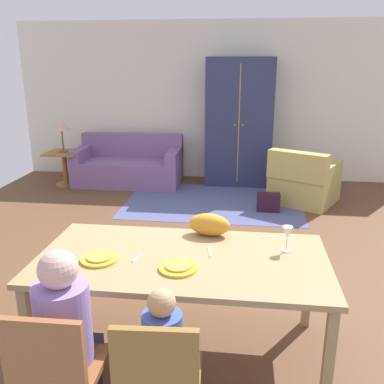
{
  "coord_description": "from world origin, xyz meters",
  "views": [
    {
      "loc": [
        0.53,
        -3.96,
        2.04
      ],
      "look_at": [
        0.06,
        -0.17,
        0.85
      ],
      "focal_mm": 39.62,
      "sensor_mm": 36.0,
      "label": 1
    }
  ],
  "objects_px": {
    "person_man": "(69,345)",
    "table_lamp": "(61,126)",
    "plate_near_man": "(99,259)",
    "dining_table": "(182,265)",
    "dining_chair_child": "(159,380)",
    "person_child": "(164,366)",
    "cat": "(209,225)",
    "armchair": "(303,182)",
    "dining_chair_man": "(56,370)",
    "armoire": "(239,122)",
    "handbag": "(268,202)",
    "side_table": "(65,164)",
    "plate_near_child": "(178,268)",
    "couch": "(129,166)",
    "wine_glass": "(287,234)"
  },
  "relations": [
    {
      "from": "side_table",
      "to": "table_lamp",
      "type": "relative_size",
      "value": 1.07
    },
    {
      "from": "dining_chair_man",
      "to": "side_table",
      "type": "height_order",
      "value": "dining_chair_man"
    },
    {
      "from": "armchair",
      "to": "side_table",
      "type": "relative_size",
      "value": 1.99
    },
    {
      "from": "couch",
      "to": "person_child",
      "type": "bearing_deg",
      "value": -72.63
    },
    {
      "from": "plate_near_man",
      "to": "armchair",
      "type": "distance_m",
      "value": 4.17
    },
    {
      "from": "armoire",
      "to": "handbag",
      "type": "height_order",
      "value": "armoire"
    },
    {
      "from": "person_man",
      "to": "plate_near_man",
      "type": "bearing_deg",
      "value": 89.94
    },
    {
      "from": "cat",
      "to": "armoire",
      "type": "xyz_separation_m",
      "value": [
        0.14,
        4.15,
        0.2
      ]
    },
    {
      "from": "side_table",
      "to": "table_lamp",
      "type": "xyz_separation_m",
      "value": [
        -0.0,
        0.0,
        0.63
      ]
    },
    {
      "from": "dining_table",
      "to": "couch",
      "type": "bearing_deg",
      "value": 109.98
    },
    {
      "from": "dining_table",
      "to": "side_table",
      "type": "distance_m",
      "value": 4.83
    },
    {
      "from": "dining_chair_man",
      "to": "dining_chair_child",
      "type": "xyz_separation_m",
      "value": [
        0.55,
        0.0,
        0.0
      ]
    },
    {
      "from": "armoire",
      "to": "table_lamp",
      "type": "distance_m",
      "value": 2.94
    },
    {
      "from": "wine_glass",
      "to": "dining_chair_man",
      "type": "height_order",
      "value": "wine_glass"
    },
    {
      "from": "dining_chair_man",
      "to": "person_child",
      "type": "distance_m",
      "value": 0.57
    },
    {
      "from": "dining_table",
      "to": "table_lamp",
      "type": "distance_m",
      "value": 4.82
    },
    {
      "from": "plate_near_man",
      "to": "dining_table",
      "type": "bearing_deg",
      "value": 12.46
    },
    {
      "from": "plate_near_man",
      "to": "armchair",
      "type": "relative_size",
      "value": 0.22
    },
    {
      "from": "person_child",
      "to": "handbag",
      "type": "xyz_separation_m",
      "value": [
        0.76,
        3.84,
        -0.3
      ]
    },
    {
      "from": "couch",
      "to": "table_lamp",
      "type": "height_order",
      "value": "table_lamp"
    },
    {
      "from": "plate_near_child",
      "to": "dining_chair_man",
      "type": "bearing_deg",
      "value": -128.43
    },
    {
      "from": "dining_table",
      "to": "dining_chair_man",
      "type": "height_order",
      "value": "dining_chair_man"
    },
    {
      "from": "armoire",
      "to": "dining_table",
      "type": "bearing_deg",
      "value": -93.67
    },
    {
      "from": "person_man",
      "to": "couch",
      "type": "xyz_separation_m",
      "value": [
        -1.02,
        4.99,
        -0.21
      ]
    },
    {
      "from": "person_man",
      "to": "table_lamp",
      "type": "bearing_deg",
      "value": 113.56
    },
    {
      "from": "person_man",
      "to": "side_table",
      "type": "height_order",
      "value": "person_man"
    },
    {
      "from": "armchair",
      "to": "side_table",
      "type": "xyz_separation_m",
      "value": [
        -3.89,
        0.45,
        0.06
      ]
    },
    {
      "from": "plate_near_child",
      "to": "couch",
      "type": "relative_size",
      "value": 0.14
    },
    {
      "from": "person_man",
      "to": "armchair",
      "type": "relative_size",
      "value": 0.96
    },
    {
      "from": "dining_table",
      "to": "dining_chair_child",
      "type": "height_order",
      "value": "dining_chair_child"
    },
    {
      "from": "couch",
      "to": "side_table",
      "type": "bearing_deg",
      "value": -166.09
    },
    {
      "from": "plate_near_child",
      "to": "dining_chair_child",
      "type": "relative_size",
      "value": 0.29
    },
    {
      "from": "dining_table",
      "to": "plate_near_child",
      "type": "height_order",
      "value": "plate_near_child"
    },
    {
      "from": "dining_table",
      "to": "handbag",
      "type": "bearing_deg",
      "value": 76.48
    },
    {
      "from": "dining_chair_man",
      "to": "cat",
      "type": "xyz_separation_m",
      "value": [
        0.69,
        1.27,
        0.35
      ]
    },
    {
      "from": "cat",
      "to": "person_man",
      "type": "bearing_deg",
      "value": -114.0
    },
    {
      "from": "person_man",
      "to": "table_lamp",
      "type": "xyz_separation_m",
      "value": [
        -2.06,
        4.73,
        0.5
      ]
    },
    {
      "from": "dining_chair_man",
      "to": "person_child",
      "type": "xyz_separation_m",
      "value": [
        0.54,
        0.17,
        -0.06
      ]
    },
    {
      "from": "person_man",
      "to": "couch",
      "type": "relative_size",
      "value": 0.62
    },
    {
      "from": "person_man",
      "to": "handbag",
      "type": "relative_size",
      "value": 3.47
    },
    {
      "from": "cat",
      "to": "armchair",
      "type": "distance_m",
      "value": 3.43
    },
    {
      "from": "dining_chair_child",
      "to": "person_child",
      "type": "bearing_deg",
      "value": 92.53
    },
    {
      "from": "armoire",
      "to": "side_table",
      "type": "xyz_separation_m",
      "value": [
        -2.9,
        -0.5,
        -0.67
      ]
    },
    {
      "from": "person_man",
      "to": "couch",
      "type": "bearing_deg",
      "value": 101.56
    },
    {
      "from": "plate_near_child",
      "to": "cat",
      "type": "relative_size",
      "value": 0.78
    },
    {
      "from": "person_child",
      "to": "table_lamp",
      "type": "relative_size",
      "value": 1.71
    },
    {
      "from": "plate_near_child",
      "to": "wine_glass",
      "type": "relative_size",
      "value": 1.34
    },
    {
      "from": "handbag",
      "to": "person_child",
      "type": "bearing_deg",
      "value": -101.18
    },
    {
      "from": "plate_near_man",
      "to": "cat",
      "type": "distance_m",
      "value": 0.87
    },
    {
      "from": "couch",
      "to": "table_lamp",
      "type": "bearing_deg",
      "value": -166.09
    }
  ]
}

